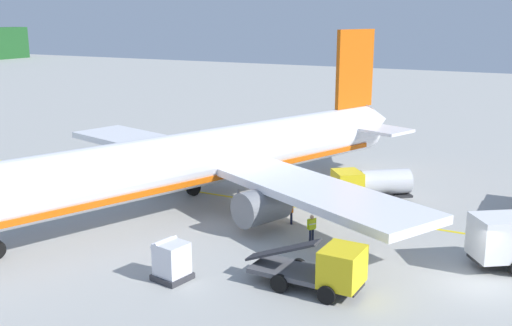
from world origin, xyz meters
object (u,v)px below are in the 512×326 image
object	(u,v)px
crew_marshaller	(291,209)
cargo_container_near	(171,261)
service_truck_baggage	(325,269)
airliner_foreground	(204,159)
service_truck_fuel	(370,184)
crew_loader_left	(312,227)

from	to	relation	value
crew_marshaller	cargo_container_near	bearing A→B (deg)	169.39
service_truck_baggage	cargo_container_near	size ratio (longest dim) A/B	2.90
airliner_foreground	service_truck_fuel	xyz separation A→B (m)	(6.08, -10.04, -2.00)
service_truck_fuel	airliner_foreground	bearing A→B (deg)	121.20
cargo_container_near	crew_loader_left	xyz separation A→B (m)	(7.90, -4.36, 0.03)
cargo_container_near	crew_loader_left	size ratio (longest dim) A/B	1.21
service_truck_baggage	cargo_container_near	xyz separation A→B (m)	(-2.24, 7.36, -0.21)
crew_marshaller	service_truck_fuel	bearing A→B (deg)	-25.14
cargo_container_near	service_truck_fuel	bearing A→B (deg)	-16.56
airliner_foreground	service_truck_fuel	world-z (taller)	airliner_foreground
service_truck_fuel	cargo_container_near	world-z (taller)	service_truck_fuel
service_truck_baggage	crew_loader_left	size ratio (longest dim) A/B	3.50
airliner_foreground	crew_marshaller	world-z (taller)	airliner_foreground
airliner_foreground	service_truck_fuel	size ratio (longest dim) A/B	7.24
airliner_foreground	crew_marshaller	distance (m)	7.36
service_truck_baggage	service_truck_fuel	bearing A→B (deg)	8.81
service_truck_baggage	crew_loader_left	xyz separation A→B (m)	(5.66, 3.00, -0.17)
cargo_container_near	crew_marshaller	size ratio (longest dim) A/B	1.26
service_truck_fuel	crew_marshaller	bearing A→B (deg)	154.86
service_truck_fuel	service_truck_baggage	distance (m)	14.97
airliner_foreground	service_truck_baggage	distance (m)	15.26
cargo_container_near	airliner_foreground	bearing A→B (deg)	24.46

